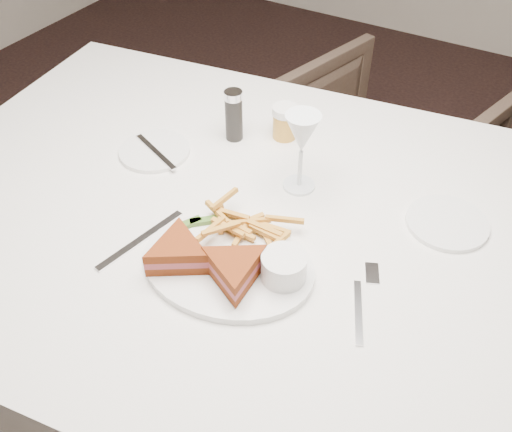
% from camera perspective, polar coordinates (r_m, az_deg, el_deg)
% --- Properties ---
extents(ground, '(5.00, 5.00, 0.00)m').
position_cam_1_polar(ground, '(1.76, 4.26, -17.61)').
color(ground, black).
rests_on(ground, ground).
extents(table, '(1.69, 1.24, 0.75)m').
position_cam_1_polar(table, '(1.41, 1.05, -11.59)').
color(table, white).
rests_on(table, ground).
extents(chair_far, '(0.77, 0.74, 0.65)m').
position_cam_1_polar(chair_far, '(2.05, 11.88, 6.01)').
color(chair_far, '#4A392D').
rests_on(chair_far, ground).
extents(table_setting, '(0.80, 0.59, 0.18)m').
position_cam_1_polar(table_setting, '(1.08, -0.72, -0.29)').
color(table_setting, white).
rests_on(table_setting, table).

